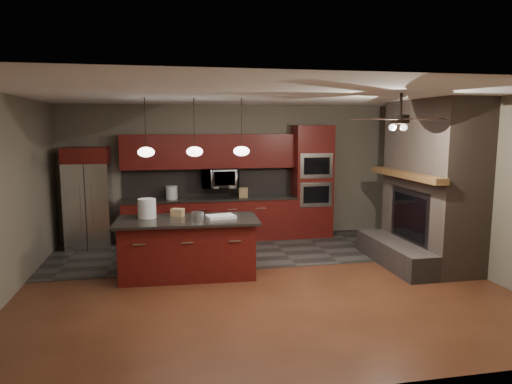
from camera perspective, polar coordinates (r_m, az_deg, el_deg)
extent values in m
plane|color=brown|center=(7.12, 0.38, -11.11)|extent=(7.00, 7.00, 0.00)
cube|color=white|center=(6.74, 0.41, 11.99)|extent=(7.00, 6.00, 0.02)
cube|color=#6C6656|center=(9.73, -3.14, 2.53)|extent=(7.00, 0.02, 2.80)
cube|color=#6C6656|center=(8.23, 25.02, 0.76)|extent=(0.02, 6.00, 2.80)
cube|color=#6C6656|center=(6.99, -28.97, -0.67)|extent=(0.02, 6.00, 2.80)
cube|color=#383532|center=(8.81, -1.97, -7.29)|extent=(7.00, 2.40, 0.01)
cube|color=brown|center=(8.33, 21.19, 1.06)|extent=(0.80, 2.00, 2.80)
cube|color=#463D39|center=(8.23, 16.89, -7.34)|extent=(0.50, 2.00, 0.40)
cube|color=#2D2D30|center=(8.22, 18.74, -2.97)|extent=(0.05, 1.20, 0.95)
cube|color=black|center=(8.21, 18.59, -2.98)|extent=(0.02, 1.00, 0.75)
cube|color=brown|center=(8.06, 18.23, 2.05)|extent=(0.22, 2.10, 0.10)
cube|color=#581710|center=(9.52, -5.68, -3.52)|extent=(3.55, 0.60, 0.86)
cube|color=black|center=(9.44, -5.72, -0.85)|extent=(3.59, 0.64, 0.04)
cube|color=black|center=(9.67, -5.90, 1.28)|extent=(3.55, 0.03, 0.60)
cube|color=#581710|center=(9.46, -5.87, 5.08)|extent=(3.55, 0.35, 0.70)
cube|color=#581710|center=(9.84, 6.97, 1.32)|extent=(0.80, 0.60, 2.38)
cube|color=silver|center=(9.59, 7.51, -0.32)|extent=(0.70, 0.03, 0.52)
cube|color=black|center=(9.57, 7.55, -0.33)|extent=(0.55, 0.02, 0.35)
cube|color=silver|center=(9.52, 7.57, 3.26)|extent=(0.70, 0.03, 0.52)
cube|color=black|center=(9.50, 7.61, 3.25)|extent=(0.55, 0.02, 0.35)
imported|color=silver|center=(9.46, -4.58, 1.75)|extent=(0.73, 0.41, 0.50)
cube|color=silver|center=(9.45, -20.17, -1.59)|extent=(0.83, 0.72, 1.66)
cube|color=#2D2D30|center=(9.10, -20.53, -1.98)|extent=(0.02, 0.02, 1.64)
cube|color=silver|center=(9.10, -21.17, -1.69)|extent=(0.03, 0.03, 0.83)
cube|color=silver|center=(9.06, -19.93, -1.66)|extent=(0.03, 0.03, 0.83)
cube|color=#581710|center=(9.34, -20.47, 4.35)|extent=(0.83, 0.72, 0.30)
cube|color=#581710|center=(7.33, -8.50, -7.03)|extent=(2.09, 0.95, 0.88)
cube|color=black|center=(7.23, -8.57, -3.51)|extent=(2.25, 1.10, 0.04)
cylinder|color=silver|center=(7.40, -13.48, -2.01)|extent=(0.33, 0.33, 0.31)
cylinder|color=#ACADB1|center=(7.12, -7.32, -2.97)|extent=(0.24, 0.24, 0.13)
cube|color=white|center=(7.25, -4.42, -3.07)|extent=(0.48, 0.38, 0.04)
cube|color=#A78156|center=(7.46, -9.78, -2.53)|extent=(0.23, 0.21, 0.12)
cylinder|color=silver|center=(9.38, -10.50, -0.06)|extent=(0.26, 0.26, 0.27)
cube|color=#A68655|center=(9.46, -1.58, -0.05)|extent=(0.20, 0.17, 0.20)
cylinder|color=black|center=(7.29, -13.69, 8.40)|extent=(0.01, 0.01, 0.78)
ellipsoid|color=white|center=(7.30, -13.57, 4.87)|extent=(0.26, 0.26, 0.16)
cylinder|color=black|center=(7.30, -7.73, 8.56)|extent=(0.01, 0.01, 0.78)
ellipsoid|color=white|center=(7.31, -7.67, 5.03)|extent=(0.26, 0.26, 0.16)
cylinder|color=black|center=(7.38, -1.85, 8.62)|extent=(0.01, 0.01, 0.78)
ellipsoid|color=white|center=(7.39, -1.83, 5.13)|extent=(0.26, 0.26, 0.16)
cylinder|color=black|center=(6.59, 17.66, 10.39)|extent=(0.04, 0.04, 0.30)
cylinder|color=black|center=(6.59, 17.59, 8.66)|extent=(0.24, 0.24, 0.12)
cube|color=black|center=(6.78, 20.44, 8.50)|extent=(0.60, 0.12, 0.01)
cube|color=black|center=(6.96, 17.01, 8.63)|extent=(0.30, 0.61, 0.01)
cube|color=black|center=(6.65, 14.30, 8.77)|extent=(0.56, 0.45, 0.01)
cube|color=black|center=(6.25, 16.07, 8.77)|extent=(0.56, 0.45, 0.01)
cube|color=black|center=(6.33, 20.11, 8.58)|extent=(0.30, 0.61, 0.01)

